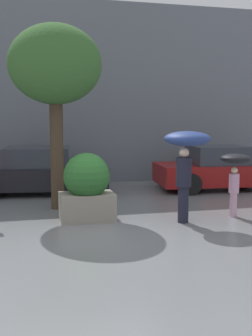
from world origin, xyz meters
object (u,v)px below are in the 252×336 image
planter_box (87,187)px  person_child (235,168)px  person_adult (186,150)px  parked_car_near (38,172)px  street_tree (55,67)px  parked_car_far (218,169)px

planter_box → person_child: bearing=-6.9°
person_adult → person_child: bearing=-31.5°
planter_box → person_adult: size_ratio=0.76×
parked_car_near → street_tree: street_tree is taller
person_adult → street_tree: bearing=100.8°
person_adult → parked_car_near: size_ratio=0.45×
planter_box → parked_car_near: bearing=104.3°
person_adult → person_child: person_adult is taller
person_child → parked_car_near: size_ratio=0.33×
person_adult → parked_car_near: person_adult is taller
parked_car_near → parked_car_far: same height
parked_car_far → street_tree: bearing=113.2°
person_adult → street_tree: (-2.53, 1.94, 1.85)m
planter_box → person_child: planter_box is taller
planter_box → person_adult: bearing=-17.1°
planter_box → person_adult: (2.01, -0.62, 0.79)m
planter_box → street_tree: size_ratio=0.33×
person_child → planter_box: bearing=120.4°
person_child → parked_car_near: person_child is taller
parked_car_far → street_tree: street_tree is taller
planter_box → parked_car_near: (-0.92, 3.60, -0.12)m
person_adult → parked_car_far: (2.51, 3.65, -0.91)m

